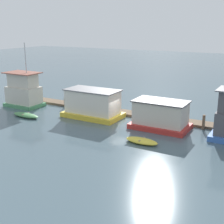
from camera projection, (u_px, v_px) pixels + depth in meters
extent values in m
plane|color=#475B66|center=(116.00, 121.00, 37.41)|extent=(200.00, 200.00, 0.00)
cube|color=brown|center=(129.00, 113.00, 40.22)|extent=(42.40, 2.05, 0.30)
cube|color=#4C9360|center=(25.00, 104.00, 44.29)|extent=(5.09, 3.36, 0.46)
cube|color=beige|center=(24.00, 95.00, 43.92)|extent=(4.54, 2.81, 2.33)
cube|color=beige|center=(23.00, 80.00, 43.34)|extent=(3.88, 2.15, 1.91)
cube|color=brown|center=(22.00, 73.00, 43.06)|extent=(4.84, 3.11, 0.12)
cylinder|color=#B2B2B7|center=(25.00, 58.00, 42.10)|extent=(0.12, 0.12, 4.06)
cube|color=gold|center=(93.00, 115.00, 39.10)|extent=(7.26, 4.03, 0.59)
cube|color=silver|center=(93.00, 102.00, 38.64)|extent=(6.39, 3.17, 2.80)
cube|color=slate|center=(92.00, 90.00, 38.25)|extent=(6.69, 3.47, 0.12)
cube|color=red|center=(160.00, 126.00, 34.83)|extent=(6.35, 3.91, 0.55)
cube|color=beige|center=(161.00, 113.00, 34.41)|extent=(5.58, 3.13, 2.50)
cube|color=#38383D|center=(161.00, 101.00, 34.06)|extent=(5.88, 3.43, 0.12)
ellipsoid|color=#47844C|center=(26.00, 115.00, 39.07)|extent=(4.13, 1.54, 0.47)
cube|color=#997F60|center=(26.00, 114.00, 39.03)|extent=(0.21, 1.15, 0.08)
ellipsoid|color=yellow|center=(142.00, 141.00, 30.43)|extent=(3.40, 1.55, 0.49)
cube|color=#997F60|center=(142.00, 139.00, 30.38)|extent=(0.21, 1.19, 0.08)
cylinder|color=#846B4C|center=(65.00, 103.00, 43.44)|extent=(0.30, 0.30, 1.38)
cylinder|color=brown|center=(204.00, 122.00, 34.30)|extent=(0.32, 0.32, 1.65)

